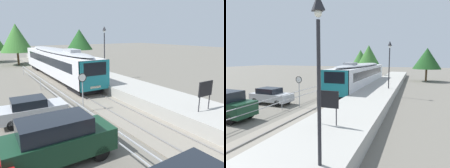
% 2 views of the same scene
% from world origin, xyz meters
% --- Properties ---
extents(ground_plane, '(160.00, 160.00, 0.00)m').
position_xyz_m(ground_plane, '(-3.00, 22.00, 0.00)').
color(ground_plane, '#6B665B').
extents(track_rails, '(3.20, 60.00, 0.14)m').
position_xyz_m(track_rails, '(0.00, 22.00, 0.03)').
color(track_rails, gray).
rests_on(track_rails, ground).
extents(commuter_train, '(2.82, 20.28, 3.74)m').
position_xyz_m(commuter_train, '(0.00, 25.75, 2.15)').
color(commuter_train, silver).
rests_on(commuter_train, track_rails).
extents(station_platform, '(3.90, 60.00, 0.90)m').
position_xyz_m(station_platform, '(3.25, 22.00, 0.45)').
color(station_platform, '#A8A59E').
rests_on(station_platform, ground).
extents(platform_lamp_mid_platform, '(0.34, 0.34, 5.35)m').
position_xyz_m(platform_lamp_mid_platform, '(4.36, 21.63, 4.62)').
color(platform_lamp_mid_platform, '#232328').
rests_on(platform_lamp_mid_platform, station_platform).
extents(platform_notice_board, '(1.20, 0.08, 1.80)m').
position_xyz_m(platform_notice_board, '(2.97, 7.48, 2.19)').
color(platform_notice_board, '#232328').
rests_on(platform_notice_board, station_platform).
extents(speed_limit_sign, '(0.61, 0.10, 2.81)m').
position_xyz_m(speed_limit_sign, '(-2.32, 13.21, 2.12)').
color(speed_limit_sign, '#9EA0A5').
rests_on(speed_limit_sign, ground).
extents(carpark_fence, '(0.06, 36.06, 1.25)m').
position_xyz_m(carpark_fence, '(-3.30, 12.00, 0.91)').
color(carpark_fence, '#9EA0A5').
rests_on(carpark_fence, ground).
extents(parked_suv_dark_green, '(4.62, 1.95, 2.04)m').
position_xyz_m(parked_suv_dark_green, '(-5.65, 8.38, 1.06)').
color(parked_suv_dark_green, '#143823').
rests_on(parked_suv_dark_green, ground).
extents(parked_hatchback_silver, '(4.06, 1.90, 1.53)m').
position_xyz_m(parked_hatchback_silver, '(-5.66, 13.55, 0.79)').
color(parked_hatchback_silver, '#B7BABF').
rests_on(parked_hatchback_silver, ground).
extents(tree_behind_carpark, '(5.11, 5.11, 6.29)m').
position_xyz_m(tree_behind_carpark, '(9.15, 39.54, 4.31)').
color(tree_behind_carpark, brown).
rests_on(tree_behind_carpark, ground).
extents(tree_distant_left, '(5.45, 5.45, 7.12)m').
position_xyz_m(tree_distant_left, '(-2.20, 40.75, 4.68)').
color(tree_distant_left, brown).
rests_on(tree_distant_left, ground).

